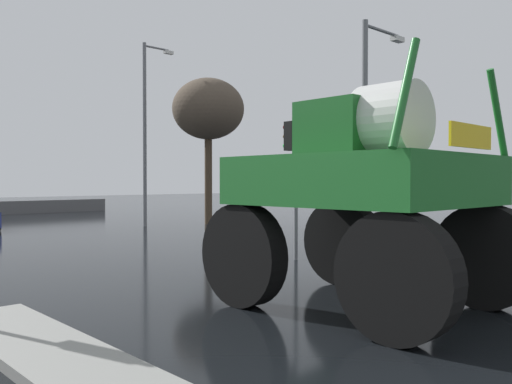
% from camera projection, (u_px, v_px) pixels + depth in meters
% --- Properties ---
extents(ground_plane, '(120.00, 120.00, 0.00)m').
position_uv_depth(ground_plane, '(39.00, 249.00, 17.62)').
color(ground_plane, black).
extents(oversize_sprayer, '(3.85, 5.03, 4.23)m').
position_uv_depth(oversize_sprayer, '(364.00, 192.00, 9.46)').
color(oversize_sprayer, black).
rests_on(oversize_sprayer, ground).
extents(traffic_signal_near_right, '(0.24, 0.54, 4.08)m').
position_uv_depth(traffic_signal_near_right, '(292.00, 156.00, 15.30)').
color(traffic_signal_near_right, slate).
rests_on(traffic_signal_near_right, ground).
extents(streetlight_near_right, '(2.15, 0.24, 7.17)m').
position_uv_depth(streetlight_near_right, '(368.00, 123.00, 16.35)').
color(streetlight_near_right, slate).
rests_on(streetlight_near_right, ground).
extents(streetlight_far_right, '(1.76, 0.24, 9.15)m').
position_uv_depth(streetlight_far_right, '(147.00, 126.00, 26.54)').
color(streetlight_far_right, slate).
rests_on(streetlight_far_right, ground).
extents(bare_tree_right, '(3.77, 3.77, 7.65)m').
position_uv_depth(bare_tree_right, '(208.00, 110.00, 27.82)').
color(bare_tree_right, '#473828').
rests_on(bare_tree_right, ground).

